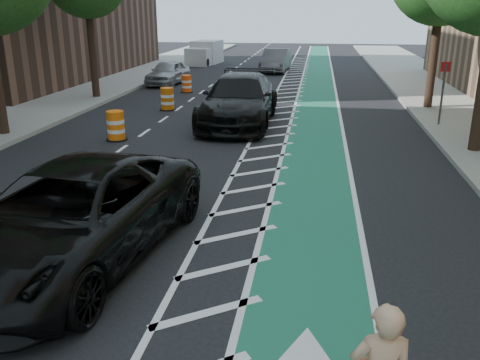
# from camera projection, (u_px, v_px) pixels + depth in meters

# --- Properties ---
(ground) EXTENTS (120.00, 120.00, 0.00)m
(ground) POSITION_uv_depth(u_px,v_px,m) (142.00, 262.00, 9.14)
(ground) COLOR black
(ground) RESTS_ON ground
(bike_lane) EXTENTS (2.00, 90.00, 0.01)m
(bike_lane) POSITION_uv_depth(u_px,v_px,m) (315.00, 136.00, 18.07)
(bike_lane) COLOR #1C634C
(bike_lane) RESTS_ON ground
(buffer_strip) EXTENTS (1.40, 90.00, 0.01)m
(buffer_strip) POSITION_uv_depth(u_px,v_px,m) (273.00, 135.00, 18.28)
(buffer_strip) COLOR silver
(buffer_strip) RESTS_ON ground
(curb_right) EXTENTS (0.12, 90.00, 0.16)m
(curb_right) POSITION_uv_depth(u_px,v_px,m) (434.00, 138.00, 17.48)
(curb_right) COLOR gray
(curb_right) RESTS_ON ground
(curb_left) EXTENTS (0.12, 90.00, 0.16)m
(curb_left) POSITION_uv_depth(u_px,v_px,m) (51.00, 125.00, 19.47)
(curb_left) COLOR gray
(curb_left) RESTS_ON ground
(sign_post) EXTENTS (0.35, 0.08, 2.47)m
(sign_post) POSITION_uv_depth(u_px,v_px,m) (442.00, 93.00, 18.86)
(sign_post) COLOR #4C4C4C
(sign_post) RESTS_ON ground
(suv_near) EXTENTS (3.63, 6.53, 1.73)m
(suv_near) POSITION_uv_depth(u_px,v_px,m) (72.00, 216.00, 8.97)
(suv_near) COLOR black
(suv_near) RESTS_ON ground
(suv_far) EXTENTS (2.64, 6.47, 1.88)m
(suv_far) POSITION_uv_depth(u_px,v_px,m) (239.00, 100.00, 19.78)
(suv_far) COLOR black
(suv_far) RESTS_ON ground
(car_silver) EXTENTS (2.01, 4.24, 1.40)m
(car_silver) POSITION_uv_depth(u_px,v_px,m) (168.00, 72.00, 30.12)
(car_silver) COLOR #A7A8AD
(car_silver) RESTS_ON ground
(car_grey) EXTENTS (2.00, 4.90, 1.58)m
(car_grey) POSITION_uv_depth(u_px,v_px,m) (276.00, 60.00, 36.14)
(car_grey) COLOR #535458
(car_grey) RESTS_ON ground
(box_truck) EXTENTS (2.39, 4.51, 1.80)m
(box_truck) POSITION_uv_depth(u_px,v_px,m) (205.00, 53.00, 41.16)
(box_truck) COLOR silver
(box_truck) RESTS_ON ground
(barrel_a) EXTENTS (0.74, 0.74, 1.01)m
(barrel_a) POSITION_uv_depth(u_px,v_px,m) (116.00, 126.00, 17.42)
(barrel_a) COLOR orange
(barrel_a) RESTS_ON ground
(barrel_b) EXTENTS (0.73, 0.73, 0.99)m
(barrel_b) POSITION_uv_depth(u_px,v_px,m) (167.00, 100.00, 22.60)
(barrel_b) COLOR #DA610B
(barrel_b) RESTS_ON ground
(barrel_c) EXTENTS (0.68, 0.68, 0.92)m
(barrel_c) POSITION_uv_depth(u_px,v_px,m) (186.00, 84.00, 27.35)
(barrel_c) COLOR #FF4D0D
(barrel_c) RESTS_ON ground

